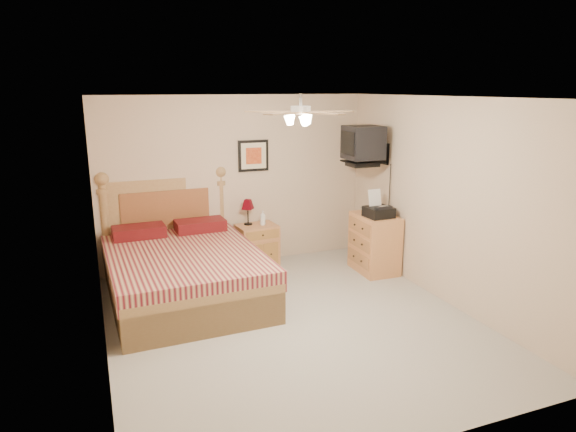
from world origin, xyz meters
The scene contains 17 objects.
floor centered at (0.00, 0.00, 0.00)m, with size 4.50×4.50×0.00m, color #A39E93.
ceiling centered at (0.00, 0.00, 2.50)m, with size 4.00×4.50×0.04m, color white.
wall_back centered at (0.00, 2.25, 1.25)m, with size 4.00×0.04×2.50m, color #CBB295.
wall_front centered at (0.00, -2.25, 1.25)m, with size 4.00×0.04×2.50m, color #CBB295.
wall_left centered at (-2.00, 0.00, 1.25)m, with size 0.04×4.50×2.50m, color #CBB295.
wall_right centered at (2.00, 0.00, 1.25)m, with size 0.04×4.50×2.50m, color #CBB295.
bed centered at (-1.01, 1.12, 0.75)m, with size 1.77×2.32×1.50m, color #A17445, non-canonical shape.
nightstand centered at (0.23, 2.00, 0.31)m, with size 0.57×0.43×0.62m, color #AE6834.
table_lamp centered at (0.13, 2.09, 0.81)m, with size 0.21×0.21×0.38m, color #54020C, non-canonical shape.
lotion_bottle centered at (0.32, 1.98, 0.73)m, with size 0.08×0.08×0.22m, color white.
framed_picture centered at (0.27, 2.23, 1.62)m, with size 0.46×0.04×0.46m, color black.
dresser centered at (1.73, 1.14, 0.42)m, with size 0.49×0.71×0.84m, color #C37F50.
fax_machine centered at (1.70, 1.03, 1.03)m, with size 0.35×0.37×0.37m, color black, non-canonical shape.
magazine_lower centered at (1.71, 1.37, 0.85)m, with size 0.18×0.24×0.02m, color beige.
magazine_upper centered at (1.72, 1.38, 0.87)m, with size 0.19×0.27×0.02m, color gray.
wall_tv centered at (1.75, 1.34, 1.81)m, with size 0.56×0.46×0.58m, color black, non-canonical shape.
ceiling_fan centered at (0.00, -0.20, 2.36)m, with size 1.14×1.14×0.28m, color white, non-canonical shape.
Camera 1 is at (-2.00, -4.97, 2.60)m, focal length 32.00 mm.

